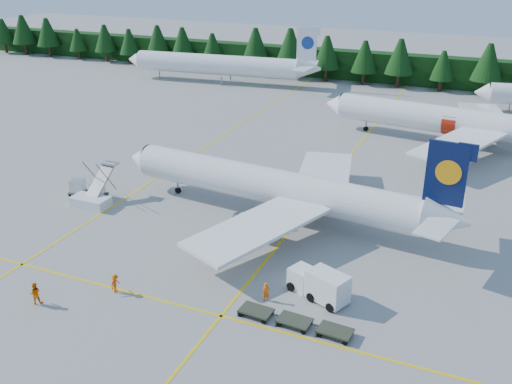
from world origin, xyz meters
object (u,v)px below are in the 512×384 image
at_px(airliner_navy, 265,185).
at_px(service_truck, 318,283).
at_px(airliner_red, 447,120).
at_px(airstairs, 92,198).

height_order(airliner_navy, service_truck, airliner_navy).
height_order(airliner_red, service_truck, airliner_red).
bearing_deg(airstairs, service_truck, -13.94).
xyz_separation_m(airliner_navy, airstairs, (-18.41, -5.46, -2.47)).
xyz_separation_m(airliner_red, airstairs, (-33.35, -37.62, -2.61)).
bearing_deg(airliner_navy, airstairs, -157.57).
bearing_deg(service_truck, airliner_navy, 149.98).
bearing_deg(service_truck, airliner_red, 106.01).
distance_m(airliner_red, airstairs, 50.34).
xyz_separation_m(airliner_navy, airliner_red, (14.94, 32.16, 0.13)).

